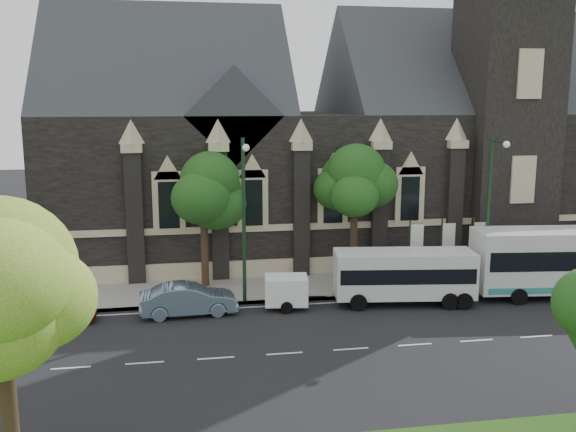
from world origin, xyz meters
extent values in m
plane|color=black|center=(0.00, 0.00, 0.00)|extent=(160.00, 160.00, 0.00)
cube|color=gray|center=(0.00, 9.50, 0.07)|extent=(80.00, 5.00, 0.15)
cube|color=black|center=(4.00, 19.50, 5.00)|extent=(40.00, 15.00, 10.00)
cube|color=#313439|center=(-8.00, 19.50, 10.00)|extent=(16.00, 15.00, 15.00)
cube|color=#313439|center=(14.00, 19.50, 10.00)|extent=(20.00, 15.00, 15.00)
cube|color=#313439|center=(-4.00, 15.00, 10.00)|extent=(6.00, 6.00, 6.00)
cube|color=black|center=(14.00, 13.50, 9.00)|extent=(5.50, 5.50, 18.00)
cube|color=tan|center=(4.00, 11.96, 3.20)|extent=(40.00, 0.22, 0.40)
cube|color=tan|center=(4.00, 11.96, 0.60)|extent=(40.00, 0.25, 1.20)
cube|color=black|center=(2.00, 11.82, 4.80)|extent=(1.20, 0.12, 2.80)
cylinder|color=black|center=(-12.00, -9.00, 2.20)|extent=(0.44, 0.44, 4.40)
sphere|color=olive|center=(-11.22, -8.22, 7.00)|extent=(3.12, 3.12, 3.12)
cylinder|color=black|center=(3.00, 10.50, 1.98)|extent=(0.44, 0.44, 3.96)
sphere|color=#1E4716|center=(3.00, 10.50, 5.64)|extent=(3.84, 3.84, 3.84)
sphere|color=#1E4716|center=(3.72, 11.22, 6.36)|extent=(2.88, 2.88, 2.88)
cylinder|color=black|center=(-6.00, 10.50, 1.98)|extent=(0.44, 0.44, 3.96)
sphere|color=#1E4716|center=(-6.00, 10.50, 5.57)|extent=(3.68, 3.68, 3.68)
sphere|color=#1E4716|center=(-5.31, 11.19, 6.26)|extent=(2.76, 2.76, 2.76)
cylinder|color=#16311B|center=(10.00, 7.30, 4.50)|extent=(0.20, 0.20, 9.00)
cylinder|color=#16311B|center=(10.00, 6.50, 8.70)|extent=(0.10, 1.60, 0.10)
sphere|color=silver|center=(10.00, 5.70, 8.60)|extent=(0.36, 0.36, 0.36)
cylinder|color=#16311B|center=(-4.00, 7.30, 4.50)|extent=(0.20, 0.20, 9.00)
cylinder|color=#16311B|center=(-4.00, 6.50, 8.70)|extent=(0.10, 1.60, 0.10)
sphere|color=silver|center=(-4.00, 5.70, 8.60)|extent=(0.36, 0.36, 0.36)
cylinder|color=#16311B|center=(6.00, 9.00, 2.00)|extent=(0.10, 0.10, 4.00)
cube|color=white|center=(6.45, 9.00, 2.60)|extent=(0.80, 0.04, 2.20)
cylinder|color=#16311B|center=(8.00, 9.00, 2.00)|extent=(0.10, 0.10, 4.00)
cube|color=white|center=(8.45, 9.00, 2.60)|extent=(0.80, 0.04, 2.20)
cylinder|color=#16311B|center=(10.00, 9.00, 2.00)|extent=(0.10, 0.10, 4.00)
cube|color=white|center=(10.45, 9.00, 2.60)|extent=(0.80, 0.04, 2.20)
cylinder|color=black|center=(10.63, 4.51, 0.45)|extent=(0.93, 0.38, 0.90)
cylinder|color=black|center=(10.94, 7.22, 0.45)|extent=(0.93, 0.38, 0.90)
cube|color=silver|center=(4.54, 5.83, 1.67)|extent=(7.75, 3.33, 2.45)
cube|color=black|center=(4.54, 5.83, 1.80)|extent=(7.46, 3.33, 0.81)
cylinder|color=black|center=(1.78, 5.00, 0.45)|extent=(0.93, 0.40, 0.90)
cylinder|color=black|center=(2.09, 7.34, 0.45)|extent=(0.93, 0.40, 0.90)
cylinder|color=black|center=(6.61, 4.36, 0.45)|extent=(0.93, 0.40, 0.90)
cylinder|color=black|center=(6.92, 6.70, 0.45)|extent=(0.93, 0.40, 0.90)
cylinder|color=black|center=(7.36, 4.26, 0.45)|extent=(0.93, 0.40, 0.90)
cylinder|color=black|center=(7.67, 6.60, 0.45)|extent=(0.93, 0.40, 0.90)
cube|color=white|center=(-1.91, 6.05, 1.01)|extent=(2.45, 1.96, 1.46)
cylinder|color=black|center=(-2.02, 5.21, 0.31)|extent=(0.65, 0.30, 0.63)
cylinder|color=black|center=(-1.80, 6.88, 0.31)|extent=(0.65, 0.30, 0.63)
cylinder|color=black|center=(-0.46, 5.86, 0.62)|extent=(1.35, 0.25, 0.08)
imported|color=slate|center=(-7.06, 5.87, 0.82)|extent=(5.07, 2.02, 1.64)
imported|color=maroon|center=(-13.60, 5.73, 0.68)|extent=(4.06, 1.78, 1.36)
camera|label=1|loc=(-7.26, -25.84, 10.99)|focal=39.50mm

